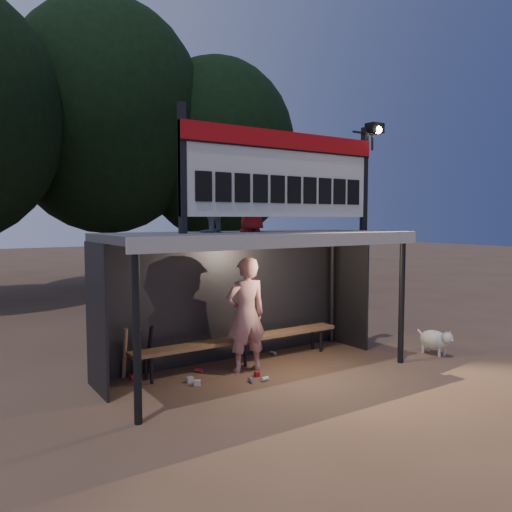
{
  "coord_description": "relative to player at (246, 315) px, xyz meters",
  "views": [
    {
      "loc": [
        -4.48,
        -6.72,
        2.54
      ],
      "look_at": [
        0.2,
        0.4,
        1.9
      ],
      "focal_mm": 35.0,
      "sensor_mm": 36.0,
      "label": 1
    }
  ],
  "objects": [
    {
      "name": "bats",
      "position": [
        -1.65,
        0.63,
        -0.52
      ],
      "size": [
        0.47,
        0.32,
        0.84
      ],
      "color": "#996C47",
      "rests_on": "ground"
    },
    {
      "name": "tree_right",
      "position": [
        5.14,
        10.31,
        4.24
      ],
      "size": [
        6.08,
        6.08,
        8.72
      ],
      "color": "black",
      "rests_on": "ground"
    },
    {
      "name": "litter",
      "position": [
        -0.49,
        -0.02,
        -0.92
      ],
      "size": [
        2.78,
        1.3,
        0.08
      ],
      "color": "red",
      "rests_on": "ground"
    },
    {
      "name": "scoreboard_assembly",
      "position": [
        0.7,
        -0.19,
        2.37
      ],
      "size": [
        4.1,
        0.27,
        1.99
      ],
      "color": "black",
      "rests_on": "dugout_shelter"
    },
    {
      "name": "dog",
      "position": [
        3.5,
        -1.09,
        -0.67
      ],
      "size": [
        0.36,
        0.81,
        0.49
      ],
      "color": "silver",
      "rests_on": "ground"
    },
    {
      "name": "child_b",
      "position": [
        0.17,
        0.12,
        1.91
      ],
      "size": [
        0.54,
        0.36,
        1.08
      ],
      "primitive_type": "imported",
      "rotation": [
        0.0,
        0.0,
        3.16
      ],
      "color": "maroon",
      "rests_on": "dugout_shelter"
    },
    {
      "name": "child_a",
      "position": [
        -0.71,
        0.02,
        1.97
      ],
      "size": [
        0.74,
        0.71,
        1.21
      ],
      "primitive_type": "imported",
      "rotation": [
        0.0,
        0.0,
        3.75
      ],
      "color": "gray",
      "rests_on": "dugout_shelter"
    },
    {
      "name": "dugout_shelter",
      "position": [
        0.14,
        0.06,
        0.89
      ],
      "size": [
        5.1,
        2.08,
        2.32
      ],
      "color": "#3F3F41",
      "rests_on": "ground"
    },
    {
      "name": "ground",
      "position": [
        0.14,
        -0.19,
        -0.95
      ],
      "size": [
        80.0,
        80.0,
        0.0
      ],
      "primitive_type": "plane",
      "color": "brown",
      "rests_on": "ground"
    },
    {
      "name": "bench",
      "position": [
        0.14,
        0.36,
        -0.52
      ],
      "size": [
        4.0,
        0.35,
        0.48
      ],
      "color": "#896040",
      "rests_on": "ground"
    },
    {
      "name": "player",
      "position": [
        0.0,
        0.0,
        0.0
      ],
      "size": [
        0.75,
        0.54,
        1.91
      ],
      "primitive_type": "imported",
      "rotation": [
        0.0,
        0.0,
        3.02
      ],
      "color": "silver",
      "rests_on": "ground"
    },
    {
      "name": "tree_mid",
      "position": [
        1.14,
        11.31,
        5.21
      ],
      "size": [
        7.22,
        7.22,
        10.36
      ],
      "color": "#311E15",
      "rests_on": "ground"
    }
  ]
}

